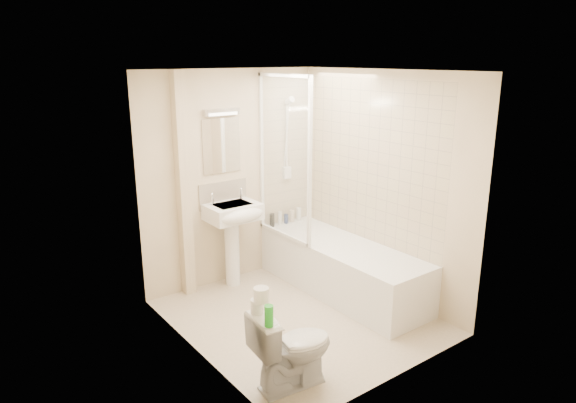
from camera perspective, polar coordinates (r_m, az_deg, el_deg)
floor at (r=5.27m, az=1.26°, el=-12.72°), size 2.50×2.50×0.00m
wall_back at (r=5.82m, az=-6.30°, el=2.61°), size 2.20×0.02×2.40m
wall_left at (r=4.25m, az=-10.39°, el=-2.52°), size 0.02×2.50×2.40m
wall_right at (r=5.54m, az=10.32°, el=1.79°), size 0.02×2.50×2.40m
ceiling at (r=4.64m, az=1.44°, el=14.33°), size 2.20×2.50×0.02m
tile_back at (r=6.17m, az=-0.29°, el=5.60°), size 0.70×0.01×1.75m
tile_right at (r=5.62m, az=8.86°, el=4.40°), size 0.01×2.10×1.75m
pipe_boxing at (r=5.49m, az=-11.54°, el=1.57°), size 0.12×0.12×2.40m
splashback at (r=5.79m, az=-7.21°, el=0.79°), size 0.60×0.02×0.30m
mirror at (r=5.68m, az=-7.39°, el=6.16°), size 0.46×0.01×0.60m
strip_light at (r=5.61m, az=-7.41°, el=9.86°), size 0.42×0.07×0.07m
bathtub at (r=5.73m, az=5.99°, el=-7.19°), size 0.70×2.10×0.55m
shower_screen at (r=5.61m, az=-0.48°, el=4.83°), size 0.04×0.92×1.80m
shower_fixture at (r=6.11m, az=-0.05°, el=6.65°), size 0.10×0.16×0.99m
pedestal_sink at (r=5.68m, az=-5.98°, el=-2.22°), size 0.57×0.51×1.09m
bottle_black_a at (r=6.15m, az=-1.78°, el=-2.08°), size 0.06×0.06×0.16m
bottle_white_a at (r=6.22m, az=-0.92°, el=-1.86°), size 0.05×0.05×0.16m
bottle_blue at (r=6.28m, az=-0.20°, el=-1.91°), size 0.05×0.05×0.11m
bottle_cream at (r=6.32m, az=0.42°, el=-1.62°), size 0.06×0.06×0.15m
bottle_white_b at (r=6.39m, az=1.20°, el=-1.40°), size 0.06×0.06×0.16m
toilet at (r=4.16m, az=0.48°, el=-15.89°), size 0.52×0.74×0.67m
toilet_roll_lower at (r=3.92m, az=-3.45°, el=-11.53°), size 0.10×0.10×0.11m
toilet_roll_upper at (r=3.83m, az=-3.00°, el=-10.32°), size 0.11×0.11×0.11m
green_bottle at (r=3.73m, az=-2.14°, el=-12.58°), size 0.07×0.07×0.16m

